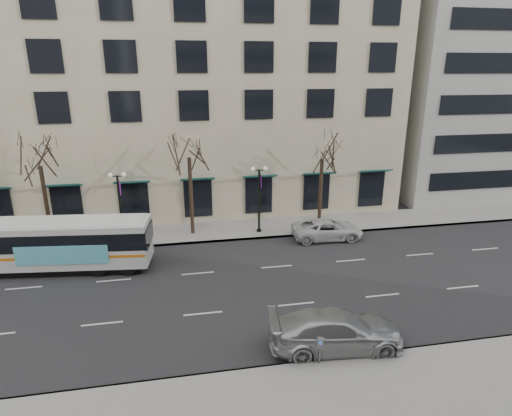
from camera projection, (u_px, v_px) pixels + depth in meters
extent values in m
plane|color=black|center=(200.00, 292.00, 24.27)|extent=(160.00, 160.00, 0.00)
cube|color=gray|center=(257.00, 228.00, 33.51)|extent=(80.00, 4.00, 0.15)
cube|color=#B5A88A|center=(159.00, 68.00, 39.71)|extent=(40.00, 20.00, 24.00)
cube|color=#999993|center=(493.00, 11.00, 43.92)|extent=(25.00, 20.00, 35.00)
cylinder|color=black|center=(47.00, 206.00, 29.82)|extent=(0.28, 0.28, 5.74)
cylinder|color=black|center=(191.00, 197.00, 31.54)|extent=(0.28, 0.28, 5.95)
cylinder|color=black|center=(320.00, 193.00, 33.36)|extent=(0.28, 0.28, 5.46)
cylinder|color=black|center=(121.00, 210.00, 30.25)|extent=(0.16, 0.16, 5.00)
cylinder|color=black|center=(124.00, 241.00, 31.00)|extent=(0.36, 0.36, 0.30)
cube|color=black|center=(117.00, 176.00, 29.48)|extent=(0.90, 0.06, 0.06)
sphere|color=silver|center=(110.00, 175.00, 29.37)|extent=(0.32, 0.32, 0.32)
sphere|color=silver|center=(124.00, 175.00, 29.53)|extent=(0.32, 0.32, 0.32)
cube|color=#611D6E|center=(120.00, 188.00, 29.77)|extent=(0.04, 0.45, 1.00)
cylinder|color=black|center=(259.00, 202.00, 32.00)|extent=(0.16, 0.16, 5.00)
cylinder|color=black|center=(259.00, 231.00, 32.74)|extent=(0.36, 0.36, 0.30)
cube|color=black|center=(259.00, 170.00, 31.23)|extent=(0.90, 0.06, 0.06)
sphere|color=silver|center=(253.00, 169.00, 31.12)|extent=(0.32, 0.32, 0.32)
sphere|color=silver|center=(265.00, 168.00, 31.27)|extent=(0.32, 0.32, 0.32)
cube|color=#611D6E|center=(261.00, 181.00, 31.52)|extent=(0.04, 0.45, 1.00)
cube|color=silver|center=(52.00, 243.00, 26.40)|extent=(12.04, 3.92, 2.71)
cube|color=black|center=(56.00, 265.00, 26.88)|extent=(11.06, 3.50, 0.44)
cube|color=black|center=(56.00, 236.00, 26.28)|extent=(11.57, 3.90, 1.08)
cube|color=orange|center=(53.00, 250.00, 26.54)|extent=(11.92, 3.93, 0.18)
cube|color=#5ECDE4|center=(62.00, 255.00, 25.31)|extent=(5.39, 0.69, 1.18)
cube|color=silver|center=(49.00, 222.00, 25.96)|extent=(11.42, 3.59, 0.08)
cylinder|color=black|center=(98.00, 269.00, 25.93)|extent=(1.01, 0.39, 0.99)
cylinder|color=black|center=(108.00, 253.00, 28.07)|extent=(1.01, 0.39, 0.99)
cylinder|color=black|center=(128.00, 268.00, 26.05)|extent=(1.01, 0.39, 0.99)
cylinder|color=black|center=(135.00, 252.00, 28.19)|extent=(1.01, 0.39, 0.99)
imported|color=#B5B9BD|center=(336.00, 330.00, 19.21)|extent=(6.28, 3.05, 1.76)
imported|color=silver|center=(327.00, 229.00, 31.53)|extent=(5.32, 2.64, 1.45)
cylinder|color=slate|center=(320.00, 354.00, 18.09)|extent=(0.08, 0.08, 0.86)
cube|color=slate|center=(320.00, 343.00, 17.90)|extent=(0.31, 0.24, 0.48)
cube|color=blue|center=(322.00, 343.00, 17.81)|extent=(0.13, 0.06, 0.17)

